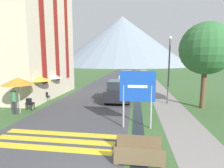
# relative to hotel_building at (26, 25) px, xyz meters

# --- Properties ---
(ground_plane) EXTENTS (160.00, 160.00, 0.00)m
(ground_plane) POSITION_rel_hotel_building_xyz_m (9.40, 8.00, -6.77)
(ground_plane) COLOR #3D6033
(road) EXTENTS (6.40, 60.00, 0.01)m
(road) POSITION_rel_hotel_building_xyz_m (6.90, 18.00, -6.77)
(road) COLOR #424247
(road) RESTS_ON ground_plane
(footpath) EXTENTS (2.20, 60.00, 0.01)m
(footpath) POSITION_rel_hotel_building_xyz_m (13.00, 18.00, -6.77)
(footpath) COLOR gray
(footpath) RESTS_ON ground_plane
(drainage_channel) EXTENTS (0.60, 60.00, 0.00)m
(drainage_channel) POSITION_rel_hotel_building_xyz_m (10.60, 18.00, -6.77)
(drainage_channel) COLOR black
(drainage_channel) RESTS_ON ground_plane
(crosswalk_marking) EXTENTS (5.44, 1.84, 0.01)m
(crosswalk_marking) POSITION_rel_hotel_building_xyz_m (6.90, -9.04, -6.77)
(crosswalk_marking) COLOR yellow
(crosswalk_marking) RESTS_ON ground_plane
(mountain_distant) EXTENTS (74.88, 74.88, 28.02)m
(mountain_distant) POSITION_rel_hotel_building_xyz_m (2.16, 87.45, 7.24)
(mountain_distant) COLOR gray
(mountain_distant) RESTS_ON ground_plane
(hotel_building) EXTENTS (6.43, 9.45, 12.66)m
(hotel_building) POSITION_rel_hotel_building_xyz_m (0.00, 0.00, 0.00)
(hotel_building) COLOR beige
(hotel_building) RESTS_ON ground_plane
(road_sign) EXTENTS (1.81, 0.11, 2.98)m
(road_sign) POSITION_rel_hotel_building_xyz_m (10.53, -7.09, -4.83)
(road_sign) COLOR #9E9EA3
(road_sign) RESTS_ON ground_plane
(footbridge) EXTENTS (1.70, 1.10, 0.65)m
(footbridge) POSITION_rel_hotel_building_xyz_m (10.60, -9.99, -6.55)
(footbridge) COLOR brown
(footbridge) RESTS_ON ground_plane
(parked_car_near) EXTENTS (1.98, 4.04, 1.82)m
(parked_car_near) POSITION_rel_hotel_building_xyz_m (9.00, -1.36, -5.86)
(parked_car_near) COLOR black
(parked_car_near) RESTS_ON ground_plane
(parked_car_far) EXTENTS (1.97, 4.17, 1.82)m
(parked_car_far) POSITION_rel_hotel_building_xyz_m (8.86, 11.89, -5.86)
(parked_car_far) COLOR silver
(parked_car_far) RESTS_ON ground_plane
(cafe_chair_near_right) EXTENTS (0.40, 0.40, 0.85)m
(cafe_chair_near_right) POSITION_rel_hotel_building_xyz_m (3.10, -4.92, -6.26)
(cafe_chair_near_right) COLOR black
(cafe_chair_near_right) RESTS_ON ground_plane
(cafe_chair_middle) EXTENTS (0.40, 0.40, 0.85)m
(cafe_chair_middle) POSITION_rel_hotel_building_xyz_m (2.76, -3.49, -6.26)
(cafe_chair_middle) COLOR black
(cafe_chair_middle) RESTS_ON ground_plane
(cafe_chair_near_left) EXTENTS (0.40, 0.40, 0.85)m
(cafe_chair_near_left) POSITION_rel_hotel_building_xyz_m (2.98, -4.69, -6.26)
(cafe_chair_near_left) COLOR black
(cafe_chair_near_left) RESTS_ON ground_plane
(cafe_chair_far_left) EXTENTS (0.40, 0.40, 0.85)m
(cafe_chair_far_left) POSITION_rel_hotel_building_xyz_m (2.94, -2.31, -6.26)
(cafe_chair_far_left) COLOR black
(cafe_chair_far_left) RESTS_ON ground_plane
(cafe_umbrella_front_orange) EXTENTS (1.99, 1.99, 2.39)m
(cafe_umbrella_front_orange) POSITION_rel_hotel_building_xyz_m (2.80, -5.57, -4.62)
(cafe_umbrella_front_orange) COLOR #B7B2A8
(cafe_umbrella_front_orange) RESTS_ON ground_plane
(cafe_umbrella_middle_yellow) EXTENTS (2.03, 2.03, 2.28)m
(cafe_umbrella_middle_yellow) POSITION_rel_hotel_building_xyz_m (2.84, -3.28, -4.69)
(cafe_umbrella_middle_yellow) COLOR #B7B2A8
(cafe_umbrella_middle_yellow) RESTS_ON ground_plane
(cafe_umbrella_rear_white) EXTENTS (2.03, 2.03, 2.33)m
(cafe_umbrella_rear_white) POSITION_rel_hotel_building_xyz_m (2.62, -0.72, -4.70)
(cafe_umbrella_rear_white) COLOR #B7B2A8
(cafe_umbrella_rear_white) RESTS_ON ground_plane
(person_standing_terrace) EXTENTS (0.32, 0.32, 1.73)m
(person_standing_terrace) POSITION_rel_hotel_building_xyz_m (2.62, -5.83, -5.77)
(person_standing_terrace) COLOR #282833
(person_standing_terrace) RESTS_ON ground_plane
(person_seated_far) EXTENTS (0.32, 0.32, 1.24)m
(person_seated_far) POSITION_rel_hotel_building_xyz_m (2.31, -3.83, -6.09)
(person_seated_far) COLOR #282833
(person_seated_far) RESTS_ON ground_plane
(person_seated_near) EXTENTS (0.32, 0.32, 1.19)m
(person_seated_near) POSITION_rel_hotel_building_xyz_m (2.41, -2.28, -6.11)
(person_seated_near) COLOR #282833
(person_seated_near) RESTS_ON ground_plane
(streetlamp) EXTENTS (0.28, 0.28, 5.35)m
(streetlamp) POSITION_rel_hotel_building_xyz_m (13.02, -1.59, -3.62)
(streetlamp) COLOR #515156
(streetlamp) RESTS_ON ground_plane
(tree_by_path) EXTENTS (3.70, 3.70, 6.18)m
(tree_by_path) POSITION_rel_hotel_building_xyz_m (15.35, -2.55, -2.46)
(tree_by_path) COLOR brown
(tree_by_path) RESTS_ON ground_plane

